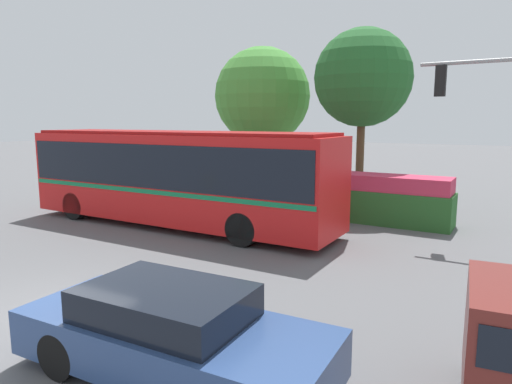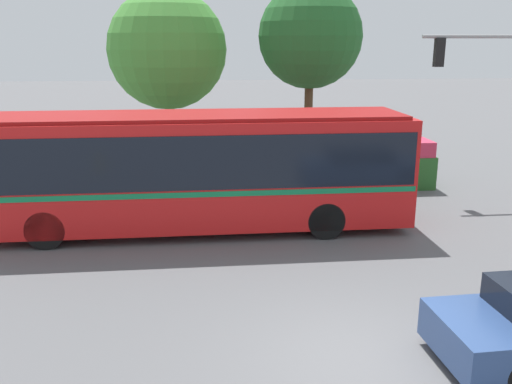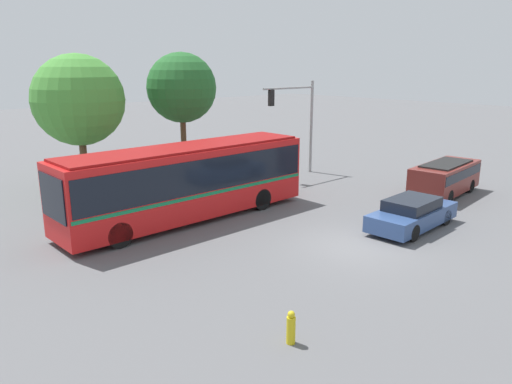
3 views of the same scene
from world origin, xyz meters
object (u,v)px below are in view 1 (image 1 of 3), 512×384
object	(u,v)px
street_tree_centre	(363,78)
sedan_foreground	(172,334)
street_tree_left	(262,96)
city_bus	(176,173)

from	to	relation	value
street_tree_centre	sedan_foreground	bearing A→B (deg)	-82.52
sedan_foreground	street_tree_left	xyz separation A→B (m)	(-7.26, 15.15, 4.15)
sedan_foreground	city_bus	bearing A→B (deg)	127.37
sedan_foreground	street_tree_left	world-z (taller)	street_tree_left
street_tree_left	street_tree_centre	xyz separation A→B (m)	(5.44, -1.35, 0.49)
city_bus	sedan_foreground	bearing A→B (deg)	129.61
sedan_foreground	street_tree_left	size ratio (longest dim) A/B	0.65
street_tree_centre	city_bus	bearing A→B (deg)	-123.02
street_tree_left	street_tree_centre	bearing A→B (deg)	-13.94
street_tree_left	street_tree_centre	size ratio (longest dim) A/B	0.98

